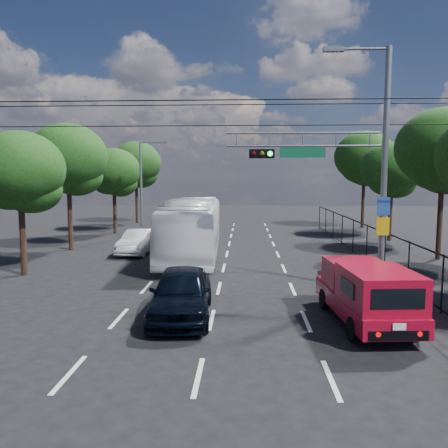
# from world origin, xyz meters

# --- Properties ---
(ground) EXTENTS (120.00, 120.00, 0.00)m
(ground) POSITION_xyz_m (0.00, 0.00, 0.00)
(ground) COLOR black
(ground) RESTS_ON ground
(lane_markings) EXTENTS (6.12, 38.00, 0.01)m
(lane_markings) POSITION_xyz_m (-0.00, 14.00, 0.01)
(lane_markings) COLOR beige
(lane_markings) RESTS_ON ground
(signal_mast) EXTENTS (6.43, 0.39, 9.50)m
(signal_mast) POSITION_xyz_m (5.28, 7.99, 5.24)
(signal_mast) COLOR slate
(signal_mast) RESTS_ON ground
(streetlight_left) EXTENTS (2.09, 0.22, 7.08)m
(streetlight_left) POSITION_xyz_m (-6.33, 22.00, 3.94)
(streetlight_left) COLOR slate
(streetlight_left) RESTS_ON ground
(utility_wires) EXTENTS (22.00, 5.04, 0.74)m
(utility_wires) POSITION_xyz_m (0.00, 8.83, 7.23)
(utility_wires) COLOR black
(utility_wires) RESTS_ON ground
(fence_right) EXTENTS (0.06, 34.03, 2.00)m
(fence_right) POSITION_xyz_m (7.60, 12.17, 1.03)
(fence_right) COLOR black
(fence_right) RESTS_ON ground
(tree_right_c) EXTENTS (5.10, 5.10, 8.29)m
(tree_right_c) POSITION_xyz_m (11.82, 15.02, 5.73)
(tree_right_c) COLOR black
(tree_right_c) RESTS_ON ground
(tree_right_d) EXTENTS (4.32, 4.32, 7.02)m
(tree_right_d) POSITION_xyz_m (11.42, 22.02, 4.85)
(tree_right_d) COLOR black
(tree_right_d) RESTS_ON ground
(tree_right_e) EXTENTS (5.28, 5.28, 8.58)m
(tree_right_e) POSITION_xyz_m (11.62, 30.02, 5.94)
(tree_right_e) COLOR black
(tree_right_e) RESTS_ON ground
(tree_left_b) EXTENTS (4.08, 4.08, 6.63)m
(tree_left_b) POSITION_xyz_m (-9.18, 10.02, 4.58)
(tree_left_b) COLOR black
(tree_left_b) RESTS_ON ground
(tree_left_c) EXTENTS (4.80, 4.80, 7.80)m
(tree_left_c) POSITION_xyz_m (-9.78, 17.02, 5.40)
(tree_left_c) COLOR black
(tree_left_c) RESTS_ON ground
(tree_left_d) EXTENTS (4.20, 4.20, 6.83)m
(tree_left_d) POSITION_xyz_m (-9.38, 25.02, 4.72)
(tree_left_d) COLOR black
(tree_left_d) RESTS_ON ground
(tree_left_e) EXTENTS (4.92, 4.92, 7.99)m
(tree_left_e) POSITION_xyz_m (-9.58, 33.02, 5.53)
(tree_left_e) COLOR black
(tree_left_e) RESTS_ON ground
(red_pickup) EXTENTS (2.27, 5.26, 1.91)m
(red_pickup) POSITION_xyz_m (4.80, 3.87, 1.02)
(red_pickup) COLOR black
(red_pickup) RESTS_ON ground
(navy_hatchback) EXTENTS (2.15, 4.81, 1.61)m
(navy_hatchback) POSITION_xyz_m (-1.01, 4.29, 0.80)
(navy_hatchback) COLOR black
(navy_hatchback) RESTS_ON ground
(white_bus) EXTENTS (3.21, 11.96, 3.31)m
(white_bus) POSITION_xyz_m (-1.92, 15.04, 1.65)
(white_bus) COLOR white
(white_bus) RESTS_ON ground
(white_van) EXTENTS (1.81, 4.36, 1.40)m
(white_van) POSITION_xyz_m (-5.28, 15.97, 0.70)
(white_van) COLOR white
(white_van) RESTS_ON ground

